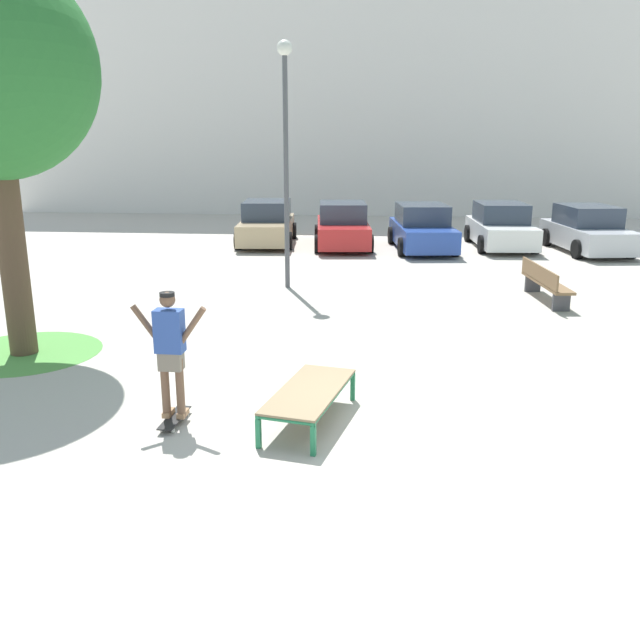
{
  "coord_description": "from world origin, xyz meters",
  "views": [
    {
      "loc": [
        0.31,
        -8.21,
        3.66
      ],
      "look_at": [
        -0.59,
        1.53,
        1.0
      ],
      "focal_mm": 37.85,
      "sensor_mm": 36.0,
      "label": 1
    }
  ],
  "objects_px": {
    "car_silver": "(587,231)",
    "park_bench": "(545,282)",
    "car_white": "(500,227)",
    "car_tan": "(267,224)",
    "skater": "(170,346)",
    "car_blue": "(422,229)",
    "light_post": "(286,130)",
    "skateboard": "(175,418)",
    "skate_box": "(309,393)",
    "car_red": "(342,226)"
  },
  "relations": [
    {
      "from": "car_silver",
      "to": "park_bench",
      "type": "bearing_deg",
      "value": -112.21
    },
    {
      "from": "car_white",
      "to": "car_tan",
      "type": "bearing_deg",
      "value": 179.85
    },
    {
      "from": "skater",
      "to": "car_blue",
      "type": "distance_m",
      "value": 15.26
    },
    {
      "from": "car_white",
      "to": "light_post",
      "type": "relative_size",
      "value": 0.73
    },
    {
      "from": "skateboard",
      "to": "skater",
      "type": "distance_m",
      "value": 0.99
    },
    {
      "from": "skate_box",
      "to": "skater",
      "type": "bearing_deg",
      "value": -173.08
    },
    {
      "from": "skate_box",
      "to": "car_blue",
      "type": "bearing_deg",
      "value": 81.28
    },
    {
      "from": "skate_box",
      "to": "car_red",
      "type": "height_order",
      "value": "car_red"
    },
    {
      "from": "skateboard",
      "to": "car_blue",
      "type": "distance_m",
      "value": 15.27
    },
    {
      "from": "skate_box",
      "to": "skateboard",
      "type": "xyz_separation_m",
      "value": [
        -1.77,
        -0.22,
        -0.34
      ]
    },
    {
      "from": "car_red",
      "to": "car_blue",
      "type": "height_order",
      "value": "same"
    },
    {
      "from": "skater",
      "to": "light_post",
      "type": "distance_m",
      "value": 8.9
    },
    {
      "from": "skate_box",
      "to": "park_bench",
      "type": "xyz_separation_m",
      "value": [
        4.65,
        7.33,
        0.03
      ]
    },
    {
      "from": "car_white",
      "to": "car_silver",
      "type": "distance_m",
      "value": 2.77
    },
    {
      "from": "skateboard",
      "to": "car_white",
      "type": "bearing_deg",
      "value": 66.61
    },
    {
      "from": "skate_box",
      "to": "car_tan",
      "type": "height_order",
      "value": "car_tan"
    },
    {
      "from": "skateboard",
      "to": "car_red",
      "type": "xyz_separation_m",
      "value": [
        1.3,
        15.12,
        0.61
      ]
    },
    {
      "from": "car_tan",
      "to": "park_bench",
      "type": "distance_m",
      "value": 11.15
    },
    {
      "from": "skate_box",
      "to": "light_post",
      "type": "relative_size",
      "value": 0.35
    },
    {
      "from": "car_red",
      "to": "skater",
      "type": "bearing_deg",
      "value": -94.93
    },
    {
      "from": "car_red",
      "to": "skate_box",
      "type": "bearing_deg",
      "value": -88.2
    },
    {
      "from": "skateboard",
      "to": "car_blue",
      "type": "bearing_deg",
      "value": 74.82
    },
    {
      "from": "car_silver",
      "to": "car_tan",
      "type": "bearing_deg",
      "value": 176.33
    },
    {
      "from": "skater",
      "to": "car_red",
      "type": "bearing_deg",
      "value": 85.07
    },
    {
      "from": "car_white",
      "to": "park_bench",
      "type": "bearing_deg",
      "value": -91.98
    },
    {
      "from": "car_red",
      "to": "skateboard",
      "type": "bearing_deg",
      "value": -94.93
    },
    {
      "from": "car_silver",
      "to": "skateboard",
      "type": "bearing_deg",
      "value": -122.36
    },
    {
      "from": "skate_box",
      "to": "skateboard",
      "type": "relative_size",
      "value": 2.5
    },
    {
      "from": "skate_box",
      "to": "park_bench",
      "type": "bearing_deg",
      "value": 57.62
    },
    {
      "from": "skateboard",
      "to": "light_post",
      "type": "height_order",
      "value": "light_post"
    },
    {
      "from": "car_tan",
      "to": "car_red",
      "type": "bearing_deg",
      "value": -7.94
    },
    {
      "from": "car_white",
      "to": "car_silver",
      "type": "relative_size",
      "value": 0.97
    },
    {
      "from": "skate_box",
      "to": "car_red",
      "type": "bearing_deg",
      "value": 91.8
    },
    {
      "from": "park_bench",
      "to": "car_blue",
      "type": "bearing_deg",
      "value": 108.64
    },
    {
      "from": "car_blue",
      "to": "car_silver",
      "type": "xyz_separation_m",
      "value": [
        5.39,
        0.08,
        0.0
      ]
    },
    {
      "from": "car_blue",
      "to": "park_bench",
      "type": "height_order",
      "value": "car_blue"
    },
    {
      "from": "car_white",
      "to": "skater",
      "type": "bearing_deg",
      "value": -113.39
    },
    {
      "from": "skater",
      "to": "car_red",
      "type": "relative_size",
      "value": 0.39
    },
    {
      "from": "car_silver",
      "to": "light_post",
      "type": "xyz_separation_m",
      "value": [
        -9.06,
        -6.35,
        3.13
      ]
    },
    {
      "from": "car_blue",
      "to": "car_white",
      "type": "xyz_separation_m",
      "value": [
        2.7,
        0.75,
        0.0
      ]
    },
    {
      "from": "skate_box",
      "to": "car_red",
      "type": "xyz_separation_m",
      "value": [
        -0.47,
        14.9,
        0.28
      ]
    },
    {
      "from": "skater",
      "to": "skate_box",
      "type": "bearing_deg",
      "value": 6.92
    },
    {
      "from": "car_silver",
      "to": "car_red",
      "type": "bearing_deg",
      "value": 177.76
    },
    {
      "from": "skate_box",
      "to": "car_white",
      "type": "distance_m",
      "value": 16.03
    },
    {
      "from": "skateboard",
      "to": "skater",
      "type": "xyz_separation_m",
      "value": [
        0.0,
        0.0,
        0.99
      ]
    },
    {
      "from": "car_tan",
      "to": "car_red",
      "type": "relative_size",
      "value": 0.99
    },
    {
      "from": "car_blue",
      "to": "light_post",
      "type": "relative_size",
      "value": 0.75
    },
    {
      "from": "skateboard",
      "to": "car_white",
      "type": "relative_size",
      "value": 0.19
    },
    {
      "from": "skater",
      "to": "car_blue",
      "type": "bearing_deg",
      "value": 74.82
    },
    {
      "from": "skateboard",
      "to": "car_red",
      "type": "distance_m",
      "value": 15.19
    }
  ]
}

